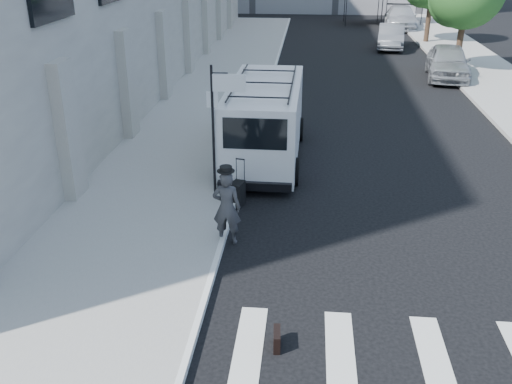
% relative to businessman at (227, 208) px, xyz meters
% --- Properties ---
extents(ground, '(120.00, 120.00, 0.00)m').
position_rel_businessman_xyz_m(ground, '(1.90, -0.66, -0.90)').
color(ground, black).
rests_on(ground, ground).
extents(sidewalk_left, '(4.50, 48.00, 0.15)m').
position_rel_businessman_xyz_m(sidewalk_left, '(-2.35, 15.34, -0.83)').
color(sidewalk_left, gray).
rests_on(sidewalk_left, ground).
extents(sidewalk_right, '(4.00, 56.00, 0.15)m').
position_rel_businessman_xyz_m(sidewalk_right, '(10.90, 19.34, -0.83)').
color(sidewalk_right, gray).
rests_on(sidewalk_right, ground).
extents(sign_pole, '(1.03, 0.07, 3.50)m').
position_rel_businessman_xyz_m(sign_pole, '(-0.46, 2.54, 1.75)').
color(sign_pole, black).
rests_on(sign_pole, sidewalk_left).
extents(businessman, '(0.68, 0.46, 1.81)m').
position_rel_businessman_xyz_m(businessman, '(0.00, 0.00, 0.00)').
color(businessman, '#363538').
rests_on(businessman, ground).
extents(briefcase, '(0.15, 0.45, 0.34)m').
position_rel_businessman_xyz_m(briefcase, '(1.39, -3.66, -0.73)').
color(briefcase, black).
rests_on(briefcase, ground).
extents(suitcase, '(0.38, 0.51, 1.26)m').
position_rel_businessman_xyz_m(suitcase, '(0.00, 2.05, -0.57)').
color(suitcase, black).
rests_on(suitcase, ground).
extents(cargo_van, '(2.40, 6.60, 2.46)m').
position_rel_businessman_xyz_m(cargo_van, '(0.44, 5.76, 0.36)').
color(cargo_van, silver).
rests_on(cargo_van, ground).
extents(parked_car_a, '(2.59, 5.14, 1.68)m').
position_rel_businessman_xyz_m(parked_car_a, '(8.70, 17.91, -0.06)').
color(parked_car_a, gray).
rests_on(parked_car_a, ground).
extents(parked_car_b, '(2.13, 4.68, 1.49)m').
position_rel_businessman_xyz_m(parked_car_b, '(6.90, 26.27, -0.16)').
color(parked_car_b, slate).
rests_on(parked_car_b, ground).
extents(parked_car_c, '(2.68, 5.87, 1.66)m').
position_rel_businessman_xyz_m(parked_car_c, '(8.70, 35.14, -0.07)').
color(parked_car_c, '#AEB1B6').
rests_on(parked_car_c, ground).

